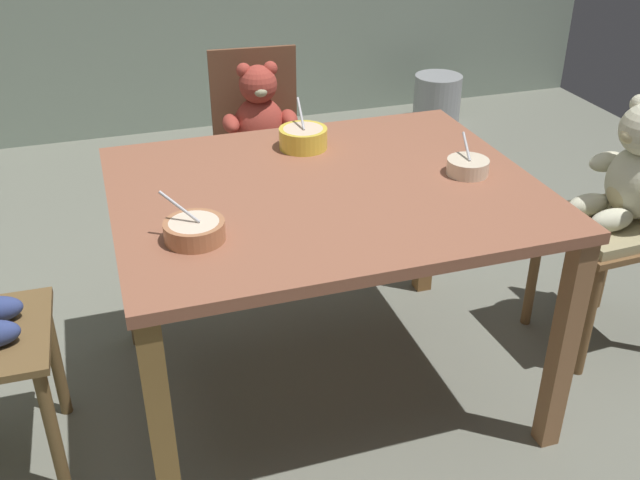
# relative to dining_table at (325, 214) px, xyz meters

# --- Properties ---
(ground_plane) EXTENTS (5.20, 5.20, 0.04)m
(ground_plane) POSITION_rel_dining_table_xyz_m (0.00, 0.00, -0.66)
(ground_plane) COLOR slate
(dining_table) EXTENTS (1.20, 0.97, 0.73)m
(dining_table) POSITION_rel_dining_table_xyz_m (0.00, 0.00, 0.00)
(dining_table) COLOR #925840
(dining_table) RESTS_ON ground_plane
(teddy_chair_far_center) EXTENTS (0.42, 0.42, 0.85)m
(teddy_chair_far_center) POSITION_rel_dining_table_xyz_m (0.03, 0.93, -0.09)
(teddy_chair_far_center) COLOR brown
(teddy_chair_far_center) RESTS_ON ground_plane
(teddy_chair_near_right) EXTENTS (0.40, 0.38, 0.89)m
(teddy_chair_near_right) POSITION_rel_dining_table_xyz_m (1.04, -0.04, -0.06)
(teddy_chair_near_right) COLOR brown
(teddy_chair_near_right) RESTS_ON ground_plane
(porridge_bowl_yellow_far_center) EXTENTS (0.15, 0.16, 0.14)m
(porridge_bowl_yellow_far_center) POSITION_rel_dining_table_xyz_m (0.02, 0.29, 0.12)
(porridge_bowl_yellow_far_center) COLOR yellow
(porridge_bowl_yellow_far_center) RESTS_ON dining_table
(porridge_bowl_terracotta_near_left) EXTENTS (0.15, 0.15, 0.12)m
(porridge_bowl_terracotta_near_left) POSITION_rel_dining_table_xyz_m (-0.40, -0.20, 0.12)
(porridge_bowl_terracotta_near_left) COLOR #B9764E
(porridge_bowl_terracotta_near_left) RESTS_ON dining_table
(porridge_bowl_cream_near_right) EXTENTS (0.12, 0.13, 0.11)m
(porridge_bowl_cream_near_right) POSITION_rel_dining_table_xyz_m (0.42, -0.05, 0.11)
(porridge_bowl_cream_near_right) COLOR beige
(porridge_bowl_cream_near_right) RESTS_ON dining_table
(metal_pail) EXTENTS (0.29, 0.29, 0.30)m
(metal_pail) POSITION_rel_dining_table_xyz_m (1.44, 2.15, -0.49)
(metal_pail) COLOR #93969B
(metal_pail) RESTS_ON ground_plane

